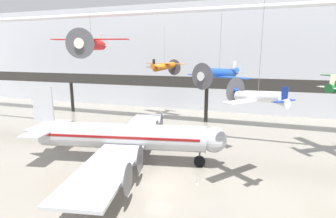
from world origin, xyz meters
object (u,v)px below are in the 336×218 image
at_px(suspended_plane_blue_trainer, 219,73).
at_px(stanchion_barrier, 197,181).
at_px(suspended_plane_white_twin, 258,97).
at_px(airliner_silver_main, 121,137).
at_px(suspended_plane_orange_highwing, 164,66).
at_px(suspended_plane_red_highwing, 92,44).

height_order(suspended_plane_blue_trainer, stanchion_barrier, suspended_plane_blue_trainer).
bearing_deg(suspended_plane_white_twin, airliner_silver_main, 31.54).
relative_size(suspended_plane_orange_highwing, suspended_plane_blue_trainer, 1.00).
bearing_deg(suspended_plane_orange_highwing, airliner_silver_main, -156.12).
relative_size(suspended_plane_blue_trainer, suspended_plane_white_twin, 0.97).
xyz_separation_m(suspended_plane_red_highwing, stanchion_barrier, (14.87, -5.25, -13.61)).
bearing_deg(stanchion_barrier, suspended_plane_white_twin, 6.19).
bearing_deg(airliner_silver_main, suspended_plane_orange_highwing, 85.45).
distance_m(suspended_plane_orange_highwing, suspended_plane_blue_trainer, 19.31).
bearing_deg(suspended_plane_red_highwing, airliner_silver_main, 47.75).
bearing_deg(suspended_plane_orange_highwing, suspended_plane_blue_trainer, -121.82).
bearing_deg(stanchion_barrier, suspended_plane_blue_trainer, 88.03).
distance_m(suspended_plane_orange_highwing, suspended_plane_white_twin, 30.50).
bearing_deg(airliner_silver_main, suspended_plane_red_highwing, 139.91).
relative_size(airliner_silver_main, suspended_plane_blue_trainer, 3.03).
height_order(suspended_plane_white_twin, stanchion_barrier, suspended_plane_white_twin).
bearing_deg(suspended_plane_red_highwing, suspended_plane_orange_highwing, 159.43).
distance_m(airliner_silver_main, suspended_plane_blue_trainer, 14.92).
distance_m(airliner_silver_main, stanchion_barrier, 10.31).
xyz_separation_m(suspended_plane_orange_highwing, suspended_plane_blue_trainer, (12.62, -14.62, -0.09)).
relative_size(suspended_plane_red_highwing, stanchion_barrier, 8.89).
distance_m(suspended_plane_orange_highwing, stanchion_barrier, 30.07).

